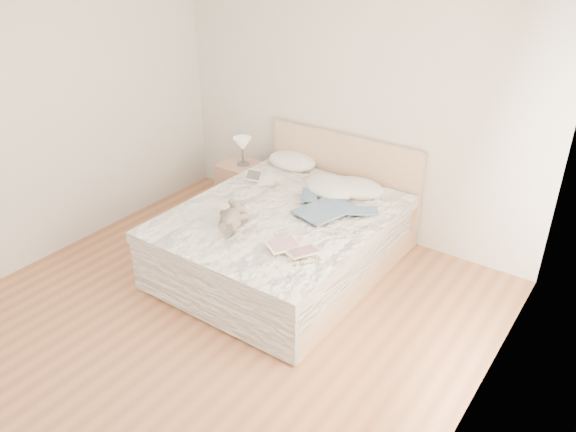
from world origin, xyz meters
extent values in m
cube|color=brown|center=(0.00, 0.00, 0.00)|extent=(4.00, 4.50, 0.00)
cube|color=silver|center=(0.00, 2.25, 1.35)|extent=(4.00, 0.02, 2.70)
cube|color=silver|center=(-2.00, 0.00, 1.35)|extent=(0.02, 4.50, 2.70)
cube|color=silver|center=(2.00, 0.00, 1.35)|extent=(0.02, 4.50, 2.70)
cube|color=white|center=(1.99, 0.30, 1.45)|extent=(0.02, 1.30, 1.10)
cube|color=tan|center=(0.00, 1.15, 0.10)|extent=(1.68, 2.08, 0.20)
cube|color=white|center=(0.00, 1.15, 0.35)|extent=(1.60, 2.00, 0.30)
cube|color=white|center=(0.00, 1.10, 0.54)|extent=(1.72, 2.05, 0.10)
cube|color=tan|center=(0.00, 2.19, 0.50)|extent=(1.70, 0.06, 1.00)
cube|color=#9D7A5F|center=(-1.05, 1.82, 0.28)|extent=(0.46, 0.42, 0.56)
cylinder|color=#524C47|center=(-1.02, 1.82, 0.57)|extent=(0.14, 0.14, 0.02)
cylinder|color=#3A3530|center=(-1.02, 1.82, 0.67)|extent=(0.03, 0.03, 0.19)
cone|color=silver|center=(-1.02, 1.82, 0.80)|extent=(0.23, 0.23, 0.14)
ellipsoid|color=white|center=(-0.54, 2.05, 0.64)|extent=(0.57, 0.41, 0.16)
ellipsoid|color=white|center=(0.11, 1.73, 0.64)|extent=(0.68, 0.60, 0.17)
ellipsoid|color=silver|center=(0.33, 1.86, 0.64)|extent=(0.58, 0.45, 0.16)
cube|color=white|center=(-0.55, 1.52, 0.63)|extent=(0.42, 0.38, 0.03)
cube|color=beige|center=(0.47, 0.62, 0.63)|extent=(0.45, 0.40, 0.02)
camera|label=1|loc=(2.58, -2.45, 2.92)|focal=35.00mm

